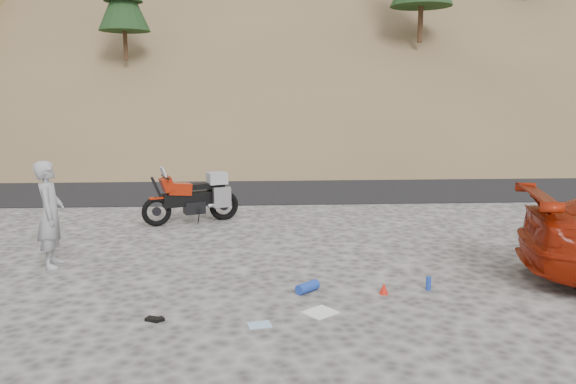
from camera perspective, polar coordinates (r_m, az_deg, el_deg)
The scene contains 11 objects.
ground at distance 9.48m, azimuth -9.67°, elevation -7.96°, with size 140.00×140.00×0.00m, color #3F3C3A.
road at distance 18.23m, azimuth -6.60°, elevation 0.73°, with size 120.00×7.00×0.05m, color black.
motorcycle at distance 12.88m, azimuth -9.36°, elevation -0.58°, with size 2.13×1.13×1.34m.
man at distance 10.42m, azimuth -22.66°, elevation -6.97°, with size 0.66×0.43×1.80m, color #929298.
gear_white_cloth at distance 7.69m, azimuth 3.30°, elevation -12.10°, with size 0.39×0.35×0.01m, color white.
gear_blue_mat at distance 8.40m, azimuth 2.00°, elevation -9.63°, with size 0.15×0.15×0.38m, color #1B3BA4.
gear_bottle at distance 8.72m, azimuth 14.09°, elevation -9.00°, with size 0.08×0.08×0.21m, color #1B3BA4.
gear_funnel at distance 8.44m, azimuth 9.71°, elevation -9.63°, with size 0.13×0.13×0.17m, color red.
gear_glove_a at distance 7.63m, azimuth -13.65°, elevation -12.43°, with size 0.15×0.11×0.04m, color black.
gear_glove_b at distance 7.60m, azimuth -13.00°, elevation -12.51°, with size 0.13×0.10×0.04m, color black.
gear_blue_cloth at distance 7.31m, azimuth -2.92°, elevation -13.33°, with size 0.29×0.21×0.01m, color #8FBADE.
Camera 1 is at (1.06, -8.97, 2.89)m, focal length 35.00 mm.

